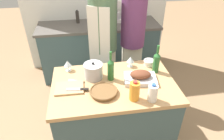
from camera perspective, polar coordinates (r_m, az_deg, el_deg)
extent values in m
plane|color=#9E7A56|center=(2.59, 0.42, -19.20)|extent=(12.00, 12.00, 0.00)
cube|color=#3D565B|center=(2.28, 0.46, -12.90)|extent=(1.18, 0.76, 0.83)
cube|color=tan|center=(1.98, 0.52, -4.25)|extent=(1.22, 0.78, 0.04)
cube|color=#3D565B|center=(3.49, -3.56, 5.59)|extent=(1.89, 0.58, 0.86)
cube|color=#56514C|center=(3.30, -3.84, 12.52)|extent=(1.95, 0.60, 0.04)
cube|color=#BCBCC1|center=(2.01, 8.01, -2.50)|extent=(0.34, 0.26, 0.04)
ellipsoid|color=brown|center=(1.98, 8.14, -1.22)|extent=(0.22, 0.16, 0.08)
cylinder|color=brown|center=(1.84, -2.40, -6.31)|extent=(0.24, 0.24, 0.03)
torus|color=brown|center=(1.83, -2.42, -5.93)|extent=(0.26, 0.26, 0.02)
cube|color=tan|center=(1.94, -12.07, -5.02)|extent=(0.27, 0.21, 0.02)
cylinder|color=#B7B7BC|center=(2.02, -5.30, -0.44)|extent=(0.19, 0.19, 0.15)
cylinder|color=#B7B7BC|center=(1.97, -5.42, 1.48)|extent=(0.19, 0.19, 0.01)
sphere|color=black|center=(1.96, -5.45, 1.92)|extent=(0.02, 0.02, 0.02)
cylinder|color=beige|center=(2.27, 10.51, 1.97)|extent=(0.11, 0.11, 0.06)
torus|color=beige|center=(2.26, 10.58, 2.56)|extent=(0.12, 0.12, 0.03)
cylinder|color=orange|center=(1.75, 6.46, -6.03)|extent=(0.09, 0.09, 0.18)
cylinder|color=red|center=(1.69, 6.66, -3.48)|extent=(0.04, 0.04, 0.02)
cylinder|color=white|center=(1.77, 11.54, -6.50)|extent=(0.08, 0.08, 0.16)
cylinder|color=#3360B2|center=(1.71, 11.87, -4.23)|extent=(0.04, 0.04, 0.02)
cylinder|color=#28662D|center=(2.14, 12.47, 1.69)|extent=(0.07, 0.07, 0.19)
cone|color=#28662D|center=(2.08, 12.85, 4.38)|extent=(0.07, 0.07, 0.04)
cylinder|color=#28662D|center=(2.05, 13.05, 5.81)|extent=(0.03, 0.03, 0.08)
cylinder|color=#28662D|center=(1.97, -0.37, -0.32)|extent=(0.06, 0.06, 0.19)
cone|color=#28662D|center=(1.91, -0.38, 2.58)|extent=(0.06, 0.06, 0.04)
cylinder|color=#28662D|center=(1.88, -0.39, 4.13)|extent=(0.02, 0.02, 0.08)
cylinder|color=silver|center=(2.21, -12.32, -0.07)|extent=(0.06, 0.06, 0.00)
cylinder|color=silver|center=(2.19, -12.41, 0.56)|extent=(0.01, 0.01, 0.05)
cone|color=silver|center=(2.16, -12.59, 1.85)|extent=(0.08, 0.08, 0.06)
cylinder|color=silver|center=(2.24, 5.21, 1.10)|extent=(0.06, 0.06, 0.00)
cylinder|color=silver|center=(2.22, 5.24, 1.73)|extent=(0.01, 0.01, 0.05)
cone|color=silver|center=(2.19, 5.32, 3.02)|extent=(0.08, 0.08, 0.06)
cube|color=#B7B7BC|center=(1.90, -10.99, -5.43)|extent=(0.13, 0.05, 0.01)
cube|color=black|center=(1.88, -7.87, -5.43)|extent=(0.08, 0.04, 0.01)
cube|color=#B7B7BC|center=(2.03, -10.99, -3.07)|extent=(0.11, 0.07, 0.01)
cube|color=black|center=(2.00, -8.81, -3.46)|extent=(0.07, 0.05, 0.01)
cube|color=silver|center=(3.39, 1.93, 14.09)|extent=(0.18, 0.14, 0.06)
cylinder|color=#B7B7BC|center=(3.36, 1.57, 15.45)|extent=(0.13, 0.13, 0.11)
cube|color=silver|center=(3.36, 3.07, 16.11)|extent=(0.05, 0.08, 0.18)
cube|color=silver|center=(3.31, 2.02, 18.39)|extent=(0.17, 0.08, 0.10)
cylinder|color=#332D28|center=(3.37, -9.83, 14.66)|extent=(0.05, 0.05, 0.19)
cylinder|color=black|center=(3.34, -10.00, 16.36)|extent=(0.02, 0.02, 0.02)
cylinder|color=#332D28|center=(3.49, 9.20, 15.24)|extent=(0.05, 0.05, 0.17)
cylinder|color=black|center=(3.47, 9.34, 16.72)|extent=(0.02, 0.02, 0.02)
cylinder|color=#B28E2D|center=(3.38, 5.64, 14.59)|extent=(0.06, 0.06, 0.14)
cylinder|color=black|center=(3.35, 5.72, 15.90)|extent=(0.03, 0.03, 0.02)
cube|color=beige|center=(2.87, -2.19, -1.31)|extent=(0.33, 0.29, 0.84)
cylinder|color=#4C6B4C|center=(2.51, -2.57, 13.27)|extent=(0.35, 0.35, 0.70)
cube|color=silver|center=(2.45, -3.66, 7.58)|extent=(0.25, 0.13, 0.89)
cube|color=beige|center=(2.95, 5.30, -0.22)|extent=(0.26, 0.19, 0.86)
cylinder|color=#663360|center=(2.60, 6.21, 14.35)|extent=(0.32, 0.32, 0.71)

